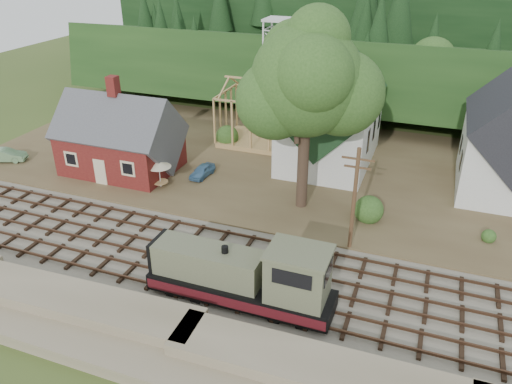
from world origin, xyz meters
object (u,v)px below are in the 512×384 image
(locomotive, at_px, (247,278))
(car_green, at_px, (6,155))
(patio_set, at_px, (159,165))
(car_blue, at_px, (202,171))

(locomotive, bearing_deg, car_green, 159.24)
(patio_set, bearing_deg, car_green, -178.36)
(car_green, bearing_deg, patio_set, -110.78)
(car_green, relative_size, patio_set, 1.62)
(locomotive, xyz_separation_m, car_blue, (-10.44, 15.17, -1.20))
(car_blue, bearing_deg, patio_set, -123.66)
(locomotive, xyz_separation_m, car_green, (-30.26, 11.47, -1.10))
(car_blue, xyz_separation_m, car_green, (-19.82, -3.70, 0.10))
(car_green, bearing_deg, locomotive, -133.18)
(locomotive, distance_m, car_green, 32.38)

